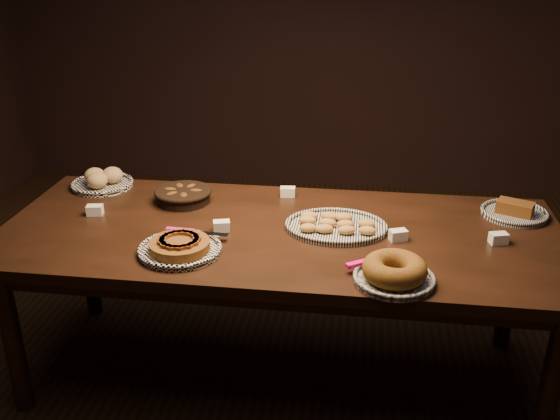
# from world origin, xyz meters

# --- Properties ---
(ground) EXTENTS (5.00, 5.00, 0.00)m
(ground) POSITION_xyz_m (0.00, 0.00, 0.00)
(ground) COLOR black
(ground) RESTS_ON ground
(buffet_table) EXTENTS (2.40, 1.00, 0.75)m
(buffet_table) POSITION_xyz_m (0.00, 0.00, 0.68)
(buffet_table) COLOR black
(buffet_table) RESTS_ON ground
(apple_tart_plate) EXTENTS (0.33, 0.33, 0.06)m
(apple_tart_plate) POSITION_xyz_m (-0.36, -0.26, 0.77)
(apple_tart_plate) COLOR white
(apple_tart_plate) RESTS_ON buffet_table
(madeleine_platter) EXTENTS (0.43, 0.35, 0.05)m
(madeleine_platter) POSITION_xyz_m (0.23, 0.04, 0.77)
(madeleine_platter) COLOR black
(madeleine_platter) RESTS_ON buffet_table
(bundt_cake_plate) EXTENTS (0.33, 0.35, 0.09)m
(bundt_cake_plate) POSITION_xyz_m (0.47, -0.38, 0.79)
(bundt_cake_plate) COLOR black
(bundt_cake_plate) RESTS_ON buffet_table
(croissant_basket) EXTENTS (0.32, 0.32, 0.07)m
(croissant_basket) POSITION_xyz_m (-0.49, 0.24, 0.79)
(croissant_basket) COLOR black
(croissant_basket) RESTS_ON buffet_table
(bread_roll_plate) EXTENTS (0.31, 0.31, 0.09)m
(bread_roll_plate) POSITION_xyz_m (-0.95, 0.38, 0.78)
(bread_roll_plate) COLOR white
(bread_roll_plate) RESTS_ON buffet_table
(loaf_plate) EXTENTS (0.29, 0.29, 0.07)m
(loaf_plate) POSITION_xyz_m (1.02, 0.29, 0.77)
(loaf_plate) COLOR black
(loaf_plate) RESTS_ON buffet_table
(tent_cards) EXTENTS (1.82, 0.48, 0.04)m
(tent_cards) POSITION_xyz_m (0.06, 0.07, 0.77)
(tent_cards) COLOR white
(tent_cards) RESTS_ON buffet_table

